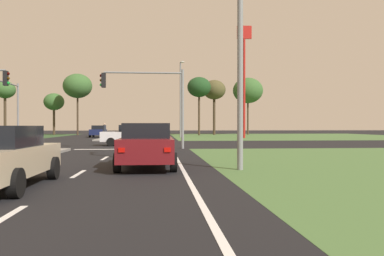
# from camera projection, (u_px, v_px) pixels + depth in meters

# --- Properties ---
(ground_plane) EXTENTS (200.00, 200.00, 0.00)m
(ground_plane) POSITION_uv_depth(u_px,v_px,m) (85.00, 144.00, 32.18)
(ground_plane) COLOR black
(grass_verge_far_right) EXTENTS (35.00, 35.00, 0.01)m
(grass_verge_far_right) POSITION_uv_depth(u_px,v_px,m) (290.00, 136.00, 58.73)
(grass_verge_far_right) COLOR #476B38
(grass_verge_far_right) RESTS_ON ground
(median_island_far) EXTENTS (1.20, 36.00, 0.14)m
(median_island_far) POSITION_uv_depth(u_px,v_px,m) (117.00, 136.00, 57.09)
(median_island_far) COLOR gray
(median_island_far) RESTS_ON ground
(lane_dash_near) EXTENTS (0.14, 2.00, 0.01)m
(lane_dash_near) POSITION_uv_depth(u_px,v_px,m) (4.00, 218.00, 6.41)
(lane_dash_near) COLOR silver
(lane_dash_near) RESTS_ON ground
(lane_dash_second) EXTENTS (0.14, 2.00, 0.01)m
(lane_dash_second) POSITION_uv_depth(u_px,v_px,m) (79.00, 174.00, 12.39)
(lane_dash_second) COLOR silver
(lane_dash_second) RESTS_ON ground
(lane_dash_third) EXTENTS (0.14, 2.00, 0.01)m
(lane_dash_third) POSITION_uv_depth(u_px,v_px,m) (105.00, 158.00, 18.37)
(lane_dash_third) COLOR silver
(lane_dash_third) RESTS_ON ground
(edge_line_right) EXTENTS (0.14, 24.00, 0.01)m
(edge_line_right) POSITION_uv_depth(u_px,v_px,m) (181.00, 166.00, 14.82)
(edge_line_right) COLOR silver
(edge_line_right) RESTS_ON ground
(stop_bar_near) EXTENTS (6.40, 0.50, 0.01)m
(stop_bar_near) POSITION_uv_depth(u_px,v_px,m) (125.00, 149.00, 25.53)
(stop_bar_near) COLOR silver
(stop_bar_near) RESTS_ON ground
(crosswalk_bar_third) EXTENTS (0.70, 2.80, 0.01)m
(crosswalk_bar_third) POSITION_uv_depth(u_px,v_px,m) (9.00, 148.00, 26.66)
(crosswalk_bar_third) COLOR silver
(crosswalk_bar_third) RESTS_ON ground
(crosswalk_bar_fourth) EXTENTS (0.70, 2.80, 0.01)m
(crosswalk_bar_fourth) POSITION_uv_depth(u_px,v_px,m) (27.00, 148.00, 26.75)
(crosswalk_bar_fourth) COLOR silver
(crosswalk_bar_fourth) RESTS_ON ground
(crosswalk_bar_fifth) EXTENTS (0.70, 2.80, 0.01)m
(crosswalk_bar_fifth) POSITION_uv_depth(u_px,v_px,m) (44.00, 148.00, 26.85)
(crosswalk_bar_fifth) COLOR silver
(crosswalk_bar_fifth) RESTS_ON ground
(car_navy_near) EXTENTS (1.97, 4.41, 1.58)m
(car_navy_near) POSITION_uv_depth(u_px,v_px,m) (98.00, 131.00, 53.18)
(car_navy_near) COLOR #161E47
(car_navy_near) RESTS_ON ground
(car_beige_second) EXTENTS (1.98, 4.63, 1.52)m
(car_beige_second) POSITION_uv_depth(u_px,v_px,m) (0.00, 156.00, 9.58)
(car_beige_second) COLOR #BCAD8E
(car_beige_second) RESTS_ON ground
(car_maroon_third) EXTENTS (2.05, 4.59, 1.61)m
(car_maroon_third) POSITION_uv_depth(u_px,v_px,m) (147.00, 145.00, 14.23)
(car_maroon_third) COLOR maroon
(car_maroon_third) RESTS_ON ground
(car_white_fourth) EXTENTS (4.61, 1.97, 1.59)m
(car_white_fourth) POSITION_uv_depth(u_px,v_px,m) (132.00, 135.00, 30.32)
(car_white_fourth) COLOR silver
(car_white_fourth) RESTS_ON ground
(car_silver_fifth) EXTENTS (1.99, 4.54, 1.54)m
(car_silver_fifth) POSITION_uv_depth(u_px,v_px,m) (149.00, 139.00, 22.21)
(car_silver_fifth) COLOR #B7B7BC
(car_silver_fifth) RESTS_ON ground
(traffic_signal_far_left) EXTENTS (0.32, 5.77, 5.64)m
(traffic_signal_far_left) POSITION_uv_depth(u_px,v_px,m) (10.00, 99.00, 35.98)
(traffic_signal_far_left) COLOR gray
(traffic_signal_far_left) RESTS_ON ground
(traffic_signal_near_right) EXTENTS (5.54, 0.32, 5.29)m
(traffic_signal_near_right) POSITION_uv_depth(u_px,v_px,m) (151.00, 93.00, 26.05)
(traffic_signal_near_right) COLOR gray
(traffic_signal_near_right) RESTS_ON ground
(street_lamp_near) EXTENTS (0.69, 2.12, 8.55)m
(street_lamp_near) POSITION_uv_depth(u_px,v_px,m) (238.00, 32.00, 13.73)
(street_lamp_near) COLOR gray
(street_lamp_near) RESTS_ON ground
(street_lamp_third) EXTENTS (0.56, 1.89, 9.78)m
(street_lamp_third) POSITION_uv_depth(u_px,v_px,m) (181.00, 96.00, 50.96)
(street_lamp_third) COLOR gray
(street_lamp_third) RESTS_ON ground
(pedestrian_at_median) EXTENTS (0.34, 0.34, 1.69)m
(pedestrian_at_median) POSITION_uv_depth(u_px,v_px,m) (105.00, 129.00, 43.92)
(pedestrian_at_median) COLOR #335184
(pedestrian_at_median) RESTS_ON median_island_far
(fastfood_pole_sign) EXTENTS (1.80, 0.40, 13.93)m
(fastfood_pole_sign) POSITION_uv_depth(u_px,v_px,m) (244.00, 58.00, 48.81)
(fastfood_pole_sign) COLOR red
(fastfood_pole_sign) RESTS_ON ground
(treeline_second) EXTENTS (3.31, 3.31, 8.82)m
(treeline_second) POSITION_uv_depth(u_px,v_px,m) (5.00, 91.00, 63.90)
(treeline_second) COLOR #423323
(treeline_second) RESTS_ON ground
(treeline_third) EXTENTS (3.39, 3.39, 7.06)m
(treeline_third) POSITION_uv_depth(u_px,v_px,m) (54.00, 102.00, 66.64)
(treeline_third) COLOR #423323
(treeline_third) RESTS_ON ground
(treeline_fourth) EXTENTS (4.63, 4.63, 9.96)m
(treeline_fourth) POSITION_uv_depth(u_px,v_px,m) (78.00, 86.00, 63.62)
(treeline_fourth) COLOR #423323
(treeline_fourth) RESTS_ON ground
(treeline_fifth) EXTENTS (3.83, 3.83, 9.45)m
(treeline_fifth) POSITION_uv_depth(u_px,v_px,m) (199.00, 87.00, 63.75)
(treeline_fifth) COLOR #423323
(treeline_fifth) RESTS_ON ground
(treeline_sixth) EXTENTS (3.91, 3.91, 9.37)m
(treeline_sixth) POSITION_uv_depth(u_px,v_px,m) (214.00, 90.00, 67.22)
(treeline_sixth) COLOR #423323
(treeline_sixth) RESTS_ON ground
(treeline_seventh) EXTENTS (5.25, 5.25, 9.96)m
(treeline_seventh) POSITION_uv_depth(u_px,v_px,m) (248.00, 91.00, 68.95)
(treeline_seventh) COLOR #423323
(treeline_seventh) RESTS_ON ground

